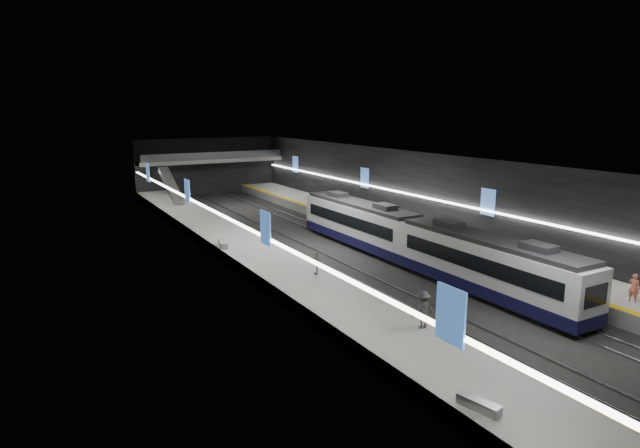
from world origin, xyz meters
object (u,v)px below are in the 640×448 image
bench_left_far (223,244)px  bench_right_far (343,202)px  escalator (171,185)px  passenger_left_a (316,263)px  bench_left_near (479,405)px  passenger_left_b (423,310)px  passenger_right_a (634,288)px  train (414,239)px  passenger_right_b (523,258)px

bench_left_far → bench_right_far: 22.58m
escalator → bench_left_far: bearing=-94.7°
bench_left_far → passenger_left_a: size_ratio=1.25×
bench_left_far → passenger_left_a: bearing=-60.8°
escalator → bench_right_far: (17.00, -12.10, -1.67)m
bench_left_near → passenger_left_b: bearing=52.8°
bench_left_far → passenger_right_a: passenger_right_a is taller
train → passenger_right_a: 15.11m
passenger_right_b → bench_left_near: bearing=176.4°
train → passenger_left_b: bearing=-127.3°
bench_left_near → bench_right_far: bench_right_far is taller
bench_left_near → passenger_right_b: passenger_right_b is taller
escalator → passenger_right_b: size_ratio=4.12×
passenger_right_a → escalator: bearing=4.9°
bench_left_near → passenger_left_a: size_ratio=1.04×
train → passenger_left_a: bearing=-175.0°
passenger_left_a → passenger_left_b: size_ratio=0.82×
escalator → passenger_left_b: bearing=-88.3°
passenger_right_a → passenger_right_b: passenger_right_b is taller
bench_left_near → bench_left_far: bearing=77.5°
escalator → passenger_left_a: (1.03, -34.52, -1.09)m
bench_left_far → passenger_right_b: 22.88m
train → passenger_right_b: (3.63, -7.25, -0.23)m
passenger_right_b → bench_left_far: bearing=93.8°
train → passenger_right_a: bearing=-72.8°
escalator → bench_right_far: size_ratio=4.22×
passenger_right_a → passenger_left_b: 13.46m
bench_left_near → passenger_right_b: (15.43, 11.08, 0.76)m
train → passenger_left_a: train is taller
bench_right_far → passenger_right_b: size_ratio=0.98×
bench_left_near → bench_right_far: (18.80, 39.97, 0.03)m
train → bench_left_far: 15.30m
escalator → passenger_right_b: bearing=-71.6°
bench_left_far → passenger_left_b: 21.09m
passenger_left_b → escalator: bearing=-83.5°
bench_left_near → passenger_left_a: 17.79m
escalator → bench_left_far: escalator is taller
passenger_right_a → passenger_left_a: size_ratio=1.05×
escalator → bench_right_far: 20.93m
passenger_left_b → bench_right_far: bearing=-110.6°
passenger_right_a → bench_left_near: bearing=91.7°
passenger_right_b → passenger_left_a: (-12.60, 6.47, -0.16)m
bench_left_near → passenger_left_b: (3.15, 6.97, 0.78)m
passenger_right_b → passenger_left_b: 12.95m
bench_left_far → bench_right_far: bench_left_far is taller
passenger_right_b → passenger_right_a: bearing=-122.8°
passenger_right_b → passenger_left_b: bearing=159.2°
passenger_right_a → train: bearing=5.4°
train → bench_right_far: train is taller
train → bench_right_far: 22.76m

